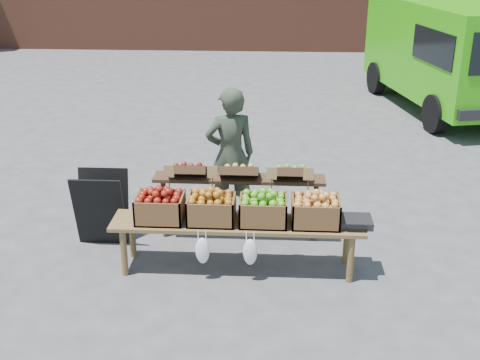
# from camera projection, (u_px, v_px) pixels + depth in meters

# --- Properties ---
(ground) EXTENTS (80.00, 80.00, 0.00)m
(ground) POSITION_uv_depth(u_px,v_px,m) (244.00, 248.00, 7.05)
(ground) COLOR #4B4B4E
(delivery_van) EXTENTS (3.20, 5.27, 2.20)m
(delivery_van) POSITION_uv_depth(u_px,v_px,m) (451.00, 57.00, 12.35)
(delivery_van) COLOR #2FAE0C
(delivery_van) RESTS_ON ground
(vendor) EXTENTS (0.72, 0.57, 1.72)m
(vendor) POSITION_uv_depth(u_px,v_px,m) (230.00, 155.00, 7.51)
(vendor) COLOR #303A2A
(vendor) RESTS_ON ground
(chalkboard_sign) EXTENTS (0.59, 0.33, 0.89)m
(chalkboard_sign) POSITION_uv_depth(u_px,v_px,m) (102.00, 208.00, 7.03)
(chalkboard_sign) COLOR black
(chalkboard_sign) RESTS_ON ground
(back_table) EXTENTS (2.10, 0.44, 1.04)m
(back_table) POSITION_uv_depth(u_px,v_px,m) (239.00, 199.00, 7.10)
(back_table) COLOR #3D2818
(back_table) RESTS_ON ground
(display_bench) EXTENTS (2.70, 0.56, 0.57)m
(display_bench) POSITION_uv_depth(u_px,v_px,m) (237.00, 245.00, 6.52)
(display_bench) COLOR brown
(display_bench) RESTS_ON ground
(crate_golden_apples) EXTENTS (0.50, 0.40, 0.28)m
(crate_golden_apples) POSITION_uv_depth(u_px,v_px,m) (160.00, 208.00, 6.40)
(crate_golden_apples) COLOR #700A05
(crate_golden_apples) RESTS_ON display_bench
(crate_russet_pears) EXTENTS (0.50, 0.40, 0.28)m
(crate_russet_pears) POSITION_uv_depth(u_px,v_px,m) (211.00, 209.00, 6.37)
(crate_russet_pears) COLOR #AC7521
(crate_russet_pears) RESTS_ON display_bench
(crate_red_apples) EXTENTS (0.50, 0.40, 0.28)m
(crate_red_apples) POSITION_uv_depth(u_px,v_px,m) (263.00, 211.00, 6.35)
(crate_red_apples) COLOR #3D7D0F
(crate_red_apples) RESTS_ON display_bench
(crate_green_apples) EXTENTS (0.50, 0.40, 0.28)m
(crate_green_apples) POSITION_uv_depth(u_px,v_px,m) (315.00, 212.00, 6.32)
(crate_green_apples) COLOR #A99E2E
(crate_green_apples) RESTS_ON display_bench
(weighing_scale) EXTENTS (0.34, 0.30, 0.08)m
(weighing_scale) POSITION_uv_depth(u_px,v_px,m) (356.00, 221.00, 6.33)
(weighing_scale) COLOR black
(weighing_scale) RESTS_ON display_bench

